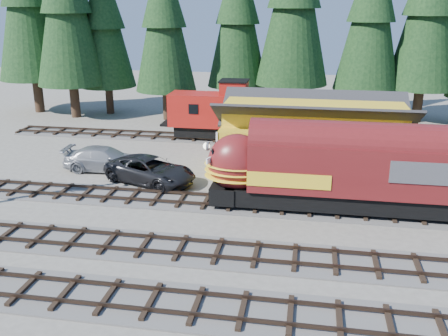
% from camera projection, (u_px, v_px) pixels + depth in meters
% --- Properties ---
extents(ground, '(120.00, 120.00, 0.00)m').
position_uv_depth(ground, '(308.00, 241.00, 24.63)').
color(ground, '#6B665B').
rests_on(ground, ground).
extents(track_spur, '(32.00, 3.20, 0.33)m').
position_uv_depth(track_spur, '(194.00, 138.00, 43.05)').
color(track_spur, '#4C4947').
rests_on(track_spur, ground).
extents(depot, '(12.80, 7.00, 5.30)m').
position_uv_depth(depot, '(313.00, 131.00, 33.50)').
color(depot, gold).
rests_on(depot, ground).
extents(conifer_backdrop, '(78.80, 20.65, 17.15)m').
position_uv_depth(conifer_backdrop, '(355.00, 13.00, 44.67)').
color(conifer_backdrop, black).
rests_on(conifer_backdrop, ground).
extents(locomotive, '(14.38, 2.86, 3.91)m').
position_uv_depth(locomotive, '(328.00, 172.00, 27.49)').
color(locomotive, black).
rests_on(locomotive, ground).
extents(caboose, '(9.03, 2.62, 4.70)m').
position_uv_depth(caboose, '(224.00, 113.00, 41.90)').
color(caboose, black).
rests_on(caboose, ground).
extents(pickup_truck_a, '(6.80, 4.99, 1.72)m').
position_uv_depth(pickup_truck_a, '(151.00, 170.00, 32.31)').
color(pickup_truck_a, black).
rests_on(pickup_truck_a, ground).
extents(pickup_truck_b, '(5.81, 2.61, 1.65)m').
position_uv_depth(pickup_truck_b, '(105.00, 159.00, 34.72)').
color(pickup_truck_b, '#96989C').
rests_on(pickup_truck_b, ground).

